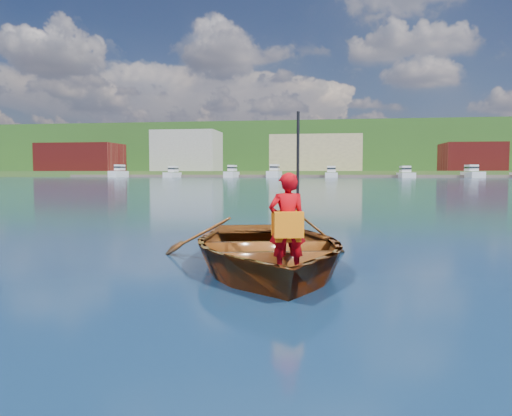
{
  "coord_description": "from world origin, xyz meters",
  "views": [
    {
      "loc": [
        0.1,
        -5.69,
        1.29
      ],
      "look_at": [
        -0.9,
        0.96,
        0.82
      ],
      "focal_mm": 35.0,
      "sensor_mm": 36.0,
      "label": 1
    }
  ],
  "objects_px": {
    "dock": "(313,176)",
    "marina_yachts": "(371,173)",
    "rowboat": "(266,248)",
    "child_paddler": "(287,224)"
  },
  "relations": [
    {
      "from": "child_paddler",
      "to": "dock",
      "type": "xyz_separation_m",
      "value": [
        -5.01,
        147.88,
        -0.3
      ]
    },
    {
      "from": "rowboat",
      "to": "dock",
      "type": "bearing_deg",
      "value": 91.81
    },
    {
      "from": "child_paddler",
      "to": "dock",
      "type": "relative_size",
      "value": 0.01
    },
    {
      "from": "rowboat",
      "to": "marina_yachts",
      "type": "height_order",
      "value": "marina_yachts"
    },
    {
      "from": "rowboat",
      "to": "child_paddler",
      "type": "bearing_deg",
      "value": -66.56
    },
    {
      "from": "child_paddler",
      "to": "marina_yachts",
      "type": "xyz_separation_m",
      "value": [
        11.97,
        143.22,
        0.64
      ]
    },
    {
      "from": "dock",
      "to": "rowboat",
      "type": "bearing_deg",
      "value": -88.19
    },
    {
      "from": "dock",
      "to": "marina_yachts",
      "type": "xyz_separation_m",
      "value": [
        16.98,
        -4.66,
        0.94
      ]
    },
    {
      "from": "rowboat",
      "to": "dock",
      "type": "relative_size",
      "value": 0.03
    },
    {
      "from": "rowboat",
      "to": "dock",
      "type": "height_order",
      "value": "dock"
    }
  ]
}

